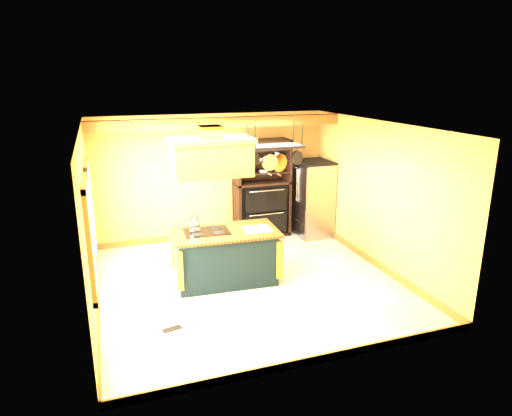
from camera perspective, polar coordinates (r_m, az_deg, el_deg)
floor at (r=8.04m, az=-0.95°, el=-9.28°), size 5.00×5.00×0.00m
ceiling at (r=7.29m, az=-1.05°, el=10.24°), size 5.00×5.00×0.00m
wall_back at (r=9.89m, az=-5.51°, el=3.85°), size 5.00×0.02×2.70m
wall_front at (r=5.37m, az=7.38°, el=-7.10°), size 5.00×0.02×2.70m
wall_left at (r=7.22m, az=-20.23°, el=-1.82°), size 0.02×5.00×2.70m
wall_right at (r=8.63m, az=14.99°, el=1.52°), size 0.02×5.00×2.70m
ceiling_beam at (r=8.93m, az=-4.49°, el=10.60°), size 5.00×0.15×0.20m
window_near at (r=6.44m, az=-20.02°, el=-3.48°), size 0.06×1.06×1.56m
window_far at (r=7.78m, az=-19.98°, el=-0.14°), size 0.06×1.06×1.56m
kitchen_island at (r=7.93m, az=-3.90°, el=-5.98°), size 1.86×1.11×1.11m
range_hood at (r=7.39m, az=-5.65°, el=6.59°), size 1.33×0.75×0.80m
pot_rack at (r=7.72m, az=2.39°, el=7.05°), size 0.97×0.46×0.84m
refrigerator at (r=10.18m, az=7.09°, el=0.95°), size 0.71×0.84×1.64m
hutch at (r=10.08m, az=0.65°, el=1.19°), size 1.21×0.55×2.14m
floor_register at (r=6.80m, az=-10.44°, el=-14.63°), size 0.30×0.18×0.01m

